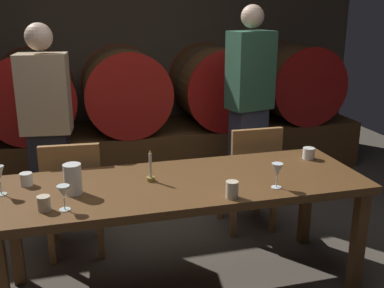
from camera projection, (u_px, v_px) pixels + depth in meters
name	position (u px, v px, depth m)	size (l,w,h in m)	color
back_wall	(118.00, 39.00, 5.13)	(5.61, 0.24, 2.79)	#473A2D
barrel_shelf	(129.00, 151.00, 4.96)	(5.05, 0.90, 0.51)	brown
wine_barrel_left	(32.00, 94.00, 4.53)	(0.85, 0.91, 0.85)	#513319
wine_barrel_center	(124.00, 89.00, 4.76)	(0.85, 0.91, 0.85)	brown
wine_barrel_right	(215.00, 85.00, 5.00)	(0.85, 0.91, 0.85)	brown
wine_barrel_far_right	(292.00, 81.00, 5.24)	(0.85, 0.91, 0.85)	#513319
dining_table	(183.00, 192.00, 2.83)	(2.24, 0.79, 0.74)	brown
chair_left	(74.00, 193.00, 3.27)	(0.43, 0.43, 0.88)	olive
chair_right	(250.00, 173.00, 3.66)	(0.41, 0.41, 0.88)	olive
guest_left	(47.00, 127.00, 3.64)	(0.41, 0.29, 1.64)	black
guest_right	(249.00, 105.00, 4.12)	(0.43, 0.32, 1.77)	#33384C
candle_center	(151.00, 172.00, 2.80)	(0.05, 0.05, 0.20)	olive
pitcher	(73.00, 179.00, 2.60)	(0.10, 0.10, 0.18)	white
wine_glass_center	(64.00, 193.00, 2.39)	(0.07, 0.07, 0.14)	silver
wine_glass_right	(277.00, 171.00, 2.69)	(0.07, 0.07, 0.15)	white
cup_far_left	(26.00, 179.00, 2.74)	(0.07, 0.07, 0.08)	white
cup_center_left	(44.00, 203.00, 2.41)	(0.07, 0.07, 0.08)	beige
cup_center_right	(232.00, 190.00, 2.56)	(0.07, 0.07, 0.10)	beige
cup_far_right	(309.00, 153.00, 3.21)	(0.08, 0.08, 0.08)	white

